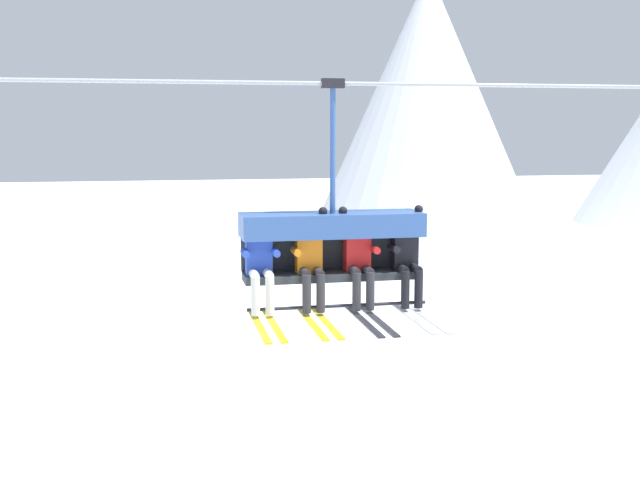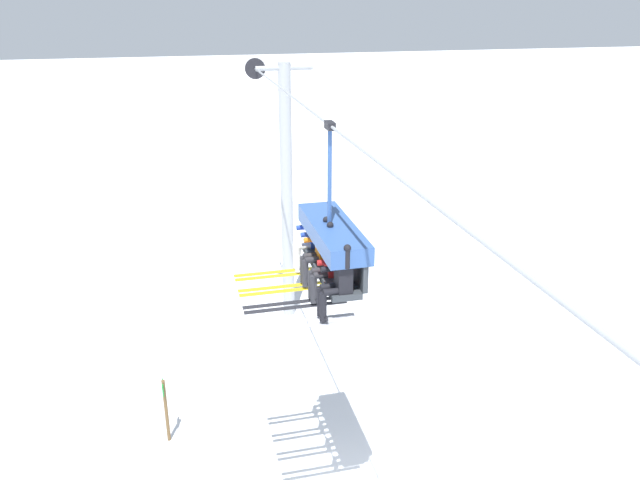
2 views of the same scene
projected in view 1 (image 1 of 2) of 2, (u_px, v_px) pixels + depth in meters
name	position (u px, v px, depth m)	size (l,w,h in m)	color
mountain_peak_central	(427.00, 106.00, 51.19)	(14.99, 14.99, 16.85)	white
lift_cable	(359.00, 84.00, 9.98)	(18.93, 0.05, 0.05)	#9EA3A8
chairlift_chair	(331.00, 235.00, 10.25)	(2.32, 0.74, 2.83)	#33383D
skier_blue	(260.00, 263.00, 9.89)	(0.46, 1.70, 1.23)	#2847B7
skier_orange	(311.00, 260.00, 10.02)	(0.48, 1.70, 1.34)	orange
skier_red	(359.00, 258.00, 10.14)	(0.48, 1.70, 1.34)	red
skier_black	(407.00, 257.00, 10.27)	(0.48, 1.70, 1.34)	black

